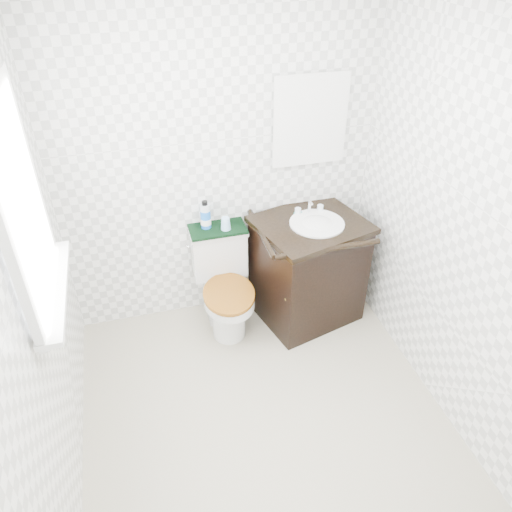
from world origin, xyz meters
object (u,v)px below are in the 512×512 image
toilet (223,287)px  cup (226,223)px  trash_bin (221,296)px  mouthwash_bottle (205,216)px  vanity (308,267)px

toilet → cup: size_ratio=8.45×
trash_bin → mouthwash_bottle: 0.73m
trash_bin → cup: bearing=-36.6°
vanity → cup: bearing=164.8°
toilet → trash_bin: toilet is taller
trash_bin → mouthwash_bottle: mouthwash_bottle is taller
trash_bin → mouthwash_bottle: bearing=165.2°
trash_bin → cup: cup is taller
vanity → mouthwash_bottle: (-0.70, 0.22, 0.43)m
trash_bin → cup: size_ratio=3.10×
mouthwash_bottle → cup: (0.13, -0.06, -0.05)m
toilet → vanity: vanity is taller
toilet → cup: (0.05, 0.09, 0.48)m
trash_bin → cup: (0.05, -0.04, 0.67)m
toilet → mouthwash_bottle: size_ratio=3.64×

